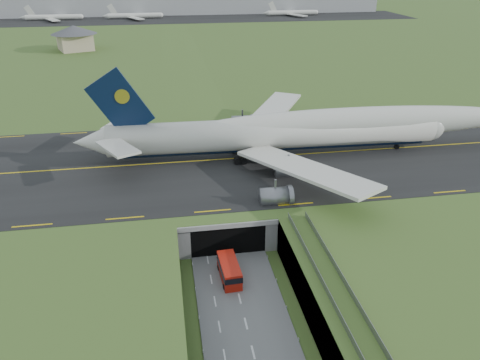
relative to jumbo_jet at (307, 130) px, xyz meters
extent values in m
plane|color=#476327|center=(-19.84, -32.96, -11.38)|extent=(900.00, 900.00, 0.00)
cube|color=gray|center=(-19.84, -32.96, -8.38)|extent=(800.00, 800.00, 6.00)
cube|color=slate|center=(-19.84, -40.46, -11.28)|extent=(12.00, 75.00, 0.20)
cube|color=black|center=(-19.84, 0.04, -5.29)|extent=(800.00, 44.00, 0.18)
cube|color=gray|center=(-19.84, -13.96, -5.88)|extent=(16.00, 22.00, 1.00)
cube|color=gray|center=(-26.84, -13.96, -8.38)|extent=(2.00, 22.00, 6.00)
cube|color=gray|center=(-12.84, -13.96, -8.38)|extent=(2.00, 22.00, 6.00)
cube|color=black|center=(-19.84, -18.96, -8.88)|extent=(12.00, 12.00, 5.00)
cube|color=#A8A8A3|center=(-19.84, -25.01, -5.78)|extent=(17.00, 0.50, 0.80)
cube|color=#A8A8A3|center=(-8.84, -51.46, -5.58)|extent=(3.00, 53.00, 0.50)
cube|color=gray|center=(-10.24, -51.46, -4.83)|extent=(0.06, 53.00, 1.00)
cube|color=gray|center=(-7.44, -51.46, -4.83)|extent=(0.06, 53.00, 1.00)
cylinder|color=#A8A8A3|center=(-8.84, -48.96, -8.58)|extent=(0.90, 0.90, 5.60)
cylinder|color=#A8A8A3|center=(-8.84, -36.96, -8.58)|extent=(0.90, 0.90, 5.60)
cylinder|color=silver|center=(-6.61, 0.19, -0.28)|extent=(67.02, 8.18, 6.29)
sphere|color=silver|center=(26.81, -0.76, -0.28)|extent=(6.34, 6.34, 6.17)
cone|color=silver|center=(-42.97, 1.22, -0.28)|extent=(7.05, 6.17, 5.98)
ellipsoid|color=silver|center=(11.44, -0.32, 1.14)|extent=(71.30, 7.80, 6.61)
ellipsoid|color=black|center=(25.83, -0.73, 0.51)|extent=(4.48, 2.88, 2.20)
cylinder|color=#081632|center=(-6.61, 0.19, -2.73)|extent=(63.57, 4.44, 2.64)
cube|color=silver|center=(-4.20, 15.86, -1.26)|extent=(21.31, 28.70, 2.65)
cube|color=silver|center=(-36.87, 8.42, 1.20)|extent=(9.20, 11.60, 1.01)
cube|color=silver|center=(-5.09, -15.60, -1.26)|extent=(20.06, 29.20, 2.65)
cube|color=silver|center=(-37.29, -6.32, 1.20)|extent=(8.77, 11.66, 1.01)
cube|color=#081632|center=(-36.59, 1.04, 7.10)|extent=(12.52, 0.94, 13.91)
cylinder|color=gold|center=(-36.09, 1.02, 8.57)|extent=(2.77, 0.77, 2.75)
cylinder|color=slate|center=(-5.63, 9.50, -4.31)|extent=(5.20, 3.39, 3.24)
cylinder|color=slate|center=(-9.98, 19.96, -4.31)|extent=(5.20, 3.39, 3.24)
cylinder|color=slate|center=(-6.16, -9.17, -4.31)|extent=(5.20, 3.39, 3.24)
cylinder|color=slate|center=(-11.09, -19.36, -4.31)|extent=(5.20, 3.39, 3.24)
cylinder|color=black|center=(20.13, -0.57, -4.65)|extent=(1.10, 0.52, 1.08)
cube|color=black|center=(-11.03, 0.31, -4.51)|extent=(6.09, 7.05, 1.38)
cube|color=red|center=(-20.60, -31.04, -9.80)|extent=(2.92, 7.00, 2.75)
cube|color=black|center=(-20.60, -31.04, -9.25)|extent=(2.98, 7.09, 0.92)
cube|color=black|center=(-20.60, -31.04, -10.95)|extent=(2.71, 6.53, 0.46)
cylinder|color=black|center=(-21.68, -33.39, -10.87)|extent=(0.36, 0.84, 0.83)
cylinder|color=black|center=(-21.91, -28.81, -10.87)|extent=(0.36, 0.84, 0.83)
cylinder|color=black|center=(-19.29, -33.27, -10.87)|extent=(0.36, 0.84, 0.83)
cylinder|color=black|center=(-19.53, -28.69, -10.87)|extent=(0.36, 0.84, 0.83)
cube|color=#C4AF8D|center=(-65.09, 131.90, -1.86)|extent=(16.95, 16.95, 7.03)
cone|color=#4C4C51|center=(-65.09, 131.90, 3.42)|extent=(24.87, 24.87, 3.52)
cube|color=#B2B2B2|center=(-19.84, 267.04, 2.12)|extent=(300.00, 22.00, 15.00)
cube|color=black|center=(-19.84, 237.04, -5.24)|extent=(320.00, 50.00, 0.08)
cylinder|color=silver|center=(-94.66, 242.04, -3.20)|extent=(34.00, 3.20, 3.20)
cylinder|color=silver|center=(-43.81, 242.04, -3.20)|extent=(34.00, 3.20, 3.20)
cylinder|color=silver|center=(62.61, 242.04, -3.20)|extent=(34.00, 3.20, 3.20)
ellipsoid|color=slate|center=(100.16, 397.04, -15.38)|extent=(260.00, 91.00, 44.00)
ellipsoid|color=slate|center=(300.16, 397.04, -15.38)|extent=(180.00, 63.00, 60.00)
camera|label=1|loc=(-28.28, -87.22, 32.39)|focal=35.00mm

